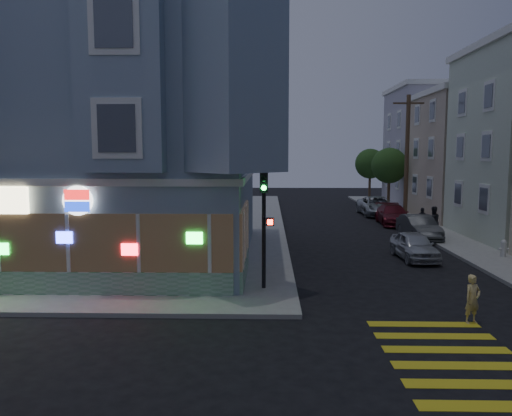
{
  "coord_description": "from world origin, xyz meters",
  "views": [
    {
      "loc": [
        1.97,
        -12.55,
        4.96
      ],
      "look_at": [
        1.51,
        6.04,
        2.93
      ],
      "focal_mm": 35.0,
      "sensor_mm": 36.0,
      "label": 1
    }
  ],
  "objects_px": {
    "street_tree_far": "(370,164)",
    "pedestrian_b": "(422,220)",
    "parked_car_c": "(393,215)",
    "utility_pole": "(407,156)",
    "pedestrian_a": "(433,222)",
    "parked_car_b": "(419,227)",
    "street_tree_near": "(389,166)",
    "traffic_signal": "(264,206)",
    "parked_car_a": "(414,246)",
    "fire_hydrant": "(504,248)",
    "running_child": "(473,299)",
    "parked_car_d": "(377,206)"
  },
  "relations": [
    {
      "from": "utility_pole",
      "to": "parked_car_c",
      "type": "height_order",
      "value": "utility_pole"
    },
    {
      "from": "street_tree_near",
      "to": "parked_car_c",
      "type": "xyz_separation_m",
      "value": [
        -1.5,
        -7.69,
        -3.24
      ]
    },
    {
      "from": "parked_car_d",
      "to": "fire_hydrant",
      "type": "distance_m",
      "value": 16.94
    },
    {
      "from": "parked_car_b",
      "to": "traffic_signal",
      "type": "relative_size",
      "value": 0.97
    },
    {
      "from": "traffic_signal",
      "to": "fire_hydrant",
      "type": "bearing_deg",
      "value": 26.77
    },
    {
      "from": "parked_car_a",
      "to": "traffic_signal",
      "type": "xyz_separation_m",
      "value": [
        -7.01,
        -5.84,
        2.49
      ]
    },
    {
      "from": "parked_car_a",
      "to": "parked_car_c",
      "type": "xyz_separation_m",
      "value": [
        1.86,
        11.58,
        0.05
      ]
    },
    {
      "from": "parked_car_d",
      "to": "running_child",
      "type": "bearing_deg",
      "value": -96.53
    },
    {
      "from": "utility_pole",
      "to": "parked_car_a",
      "type": "height_order",
      "value": "utility_pole"
    },
    {
      "from": "parked_car_b",
      "to": "parked_car_c",
      "type": "distance_m",
      "value": 6.06
    },
    {
      "from": "street_tree_far",
      "to": "pedestrian_a",
      "type": "height_order",
      "value": "street_tree_far"
    },
    {
      "from": "utility_pole",
      "to": "pedestrian_a",
      "type": "relative_size",
      "value": 5.09
    },
    {
      "from": "utility_pole",
      "to": "running_child",
      "type": "height_order",
      "value": "utility_pole"
    },
    {
      "from": "utility_pole",
      "to": "parked_car_b",
      "type": "distance_m",
      "value": 8.85
    },
    {
      "from": "parked_car_d",
      "to": "pedestrian_b",
      "type": "bearing_deg",
      "value": -86.97
    },
    {
      "from": "fire_hydrant",
      "to": "running_child",
      "type": "bearing_deg",
      "value": -119.47
    },
    {
      "from": "fire_hydrant",
      "to": "utility_pole",
      "type": "bearing_deg",
      "value": 94.31
    },
    {
      "from": "parked_car_b",
      "to": "traffic_signal",
      "type": "distance_m",
      "value": 14.62
    },
    {
      "from": "utility_pole",
      "to": "pedestrian_a",
      "type": "bearing_deg",
      "value": -93.41
    },
    {
      "from": "street_tree_near",
      "to": "pedestrian_a",
      "type": "xyz_separation_m",
      "value": [
        -0.65,
        -13.63,
        -2.9
      ]
    },
    {
      "from": "street_tree_near",
      "to": "fire_hydrant",
      "type": "relative_size",
      "value": 6.54
    },
    {
      "from": "pedestrian_a",
      "to": "parked_car_b",
      "type": "distance_m",
      "value": 0.91
    },
    {
      "from": "running_child",
      "to": "parked_car_a",
      "type": "bearing_deg",
      "value": 62.01
    },
    {
      "from": "street_tree_far",
      "to": "parked_car_c",
      "type": "xyz_separation_m",
      "value": [
        -1.5,
        -15.69,
        -3.24
      ]
    },
    {
      "from": "pedestrian_b",
      "to": "traffic_signal",
      "type": "height_order",
      "value": "traffic_signal"
    },
    {
      "from": "parked_car_d",
      "to": "traffic_signal",
      "type": "xyz_separation_m",
      "value": [
        -8.87,
        -22.62,
        2.37
      ]
    },
    {
      "from": "street_tree_near",
      "to": "street_tree_far",
      "type": "relative_size",
      "value": 1.0
    },
    {
      "from": "street_tree_far",
      "to": "parked_car_a",
      "type": "xyz_separation_m",
      "value": [
        -3.36,
        -27.27,
        -3.29
      ]
    },
    {
      "from": "street_tree_near",
      "to": "utility_pole",
      "type": "bearing_deg",
      "value": -91.91
    },
    {
      "from": "utility_pole",
      "to": "fire_hydrant",
      "type": "height_order",
      "value": "utility_pole"
    },
    {
      "from": "pedestrian_b",
      "to": "parked_car_b",
      "type": "height_order",
      "value": "pedestrian_b"
    },
    {
      "from": "utility_pole",
      "to": "parked_car_a",
      "type": "relative_size",
      "value": 2.37
    },
    {
      "from": "parked_car_d",
      "to": "traffic_signal",
      "type": "height_order",
      "value": "traffic_signal"
    },
    {
      "from": "parked_car_d",
      "to": "street_tree_far",
      "type": "bearing_deg",
      "value": 81.42
    },
    {
      "from": "traffic_signal",
      "to": "parked_car_a",
      "type": "bearing_deg",
      "value": 38.99
    },
    {
      "from": "parked_car_c",
      "to": "street_tree_near",
      "type": "bearing_deg",
      "value": 81.55
    },
    {
      "from": "running_child",
      "to": "pedestrian_b",
      "type": "height_order",
      "value": "pedestrian_b"
    },
    {
      "from": "utility_pole",
      "to": "running_child",
      "type": "bearing_deg",
      "value": -100.32
    },
    {
      "from": "street_tree_near",
      "to": "traffic_signal",
      "type": "height_order",
      "value": "street_tree_near"
    },
    {
      "from": "pedestrian_a",
      "to": "pedestrian_b",
      "type": "distance_m",
      "value": 1.25
    },
    {
      "from": "pedestrian_a",
      "to": "traffic_signal",
      "type": "xyz_separation_m",
      "value": [
        -9.71,
        -11.48,
        2.1
      ]
    },
    {
      "from": "running_child",
      "to": "utility_pole",
      "type": "bearing_deg",
      "value": 57.35
    },
    {
      "from": "street_tree_far",
      "to": "pedestrian_b",
      "type": "distance_m",
      "value": 20.64
    },
    {
      "from": "street_tree_far",
      "to": "pedestrian_b",
      "type": "height_order",
      "value": "street_tree_far"
    },
    {
      "from": "street_tree_near",
      "to": "parked_car_d",
      "type": "bearing_deg",
      "value": -121.08
    },
    {
      "from": "street_tree_near",
      "to": "pedestrian_a",
      "type": "relative_size",
      "value": 3.0
    },
    {
      "from": "running_child",
      "to": "parked_car_c",
      "type": "bearing_deg",
      "value": 60.06
    },
    {
      "from": "parked_car_b",
      "to": "pedestrian_a",
      "type": "bearing_deg",
      "value": 5.9
    },
    {
      "from": "pedestrian_a",
      "to": "fire_hydrant",
      "type": "relative_size",
      "value": 2.18
    },
    {
      "from": "street_tree_near",
      "to": "parked_car_a",
      "type": "relative_size",
      "value": 1.4
    }
  ]
}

